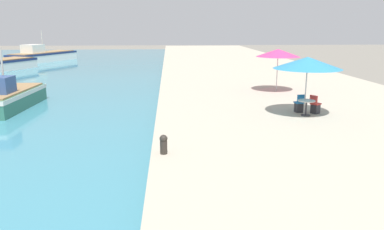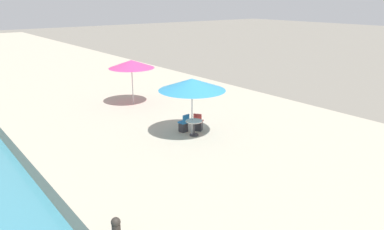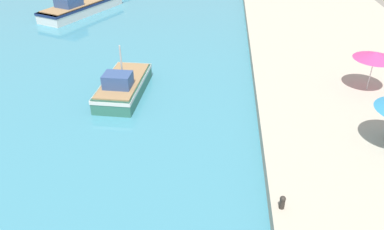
% 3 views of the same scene
% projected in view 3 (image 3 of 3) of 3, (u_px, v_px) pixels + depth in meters
% --- Properties ---
extents(quay_promenade, '(16.00, 90.00, 0.79)m').
position_uv_depth(quay_promenade, '(328.00, 31.00, 37.41)').
color(quay_promenade, '#B2A893').
rests_on(quay_promenade, ground_plane).
extents(fishing_boat_near, '(2.91, 6.42, 3.63)m').
position_uv_depth(fishing_boat_near, '(123.00, 85.00, 26.22)').
color(fishing_boat_near, '#33705B').
rests_on(fishing_boat_near, water_basin).
extents(fishing_boat_mid, '(7.29, 11.43, 4.06)m').
position_uv_depth(fishing_boat_mid, '(81.00, 7.00, 43.30)').
color(fishing_boat_mid, silver).
rests_on(fishing_boat_mid, water_basin).
extents(cafe_umbrella_white, '(2.77, 2.77, 2.72)m').
position_uv_depth(cafe_umbrella_white, '(376.00, 55.00, 24.40)').
color(cafe_umbrella_white, '#B7B7B7').
rests_on(cafe_umbrella_white, quay_promenade).
extents(mooring_bollard, '(0.26, 0.26, 0.65)m').
position_uv_depth(mooring_bollard, '(282.00, 202.00, 15.98)').
color(mooring_bollard, '#2D2823').
rests_on(mooring_bollard, quay_promenade).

